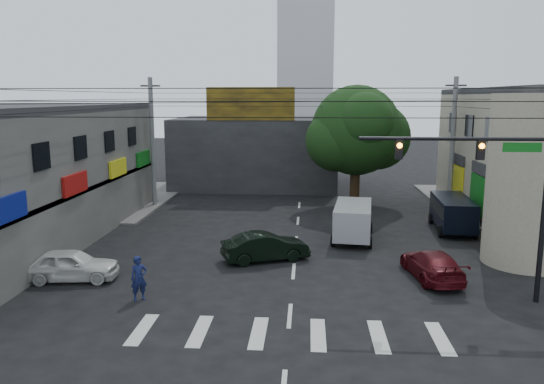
# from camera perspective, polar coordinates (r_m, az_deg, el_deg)

# --- Properties ---
(ground) EXTENTS (160.00, 160.00, 0.00)m
(ground) POSITION_cam_1_polar(r_m,az_deg,el_deg) (22.56, 2.19, -10.14)
(ground) COLOR black
(ground) RESTS_ON ground
(sidewalk_far_left) EXTENTS (16.00, 16.00, 0.15)m
(sidewalk_far_left) POSITION_cam_1_polar(r_m,az_deg,el_deg) (44.02, -21.15, -0.66)
(sidewalk_far_left) COLOR #514F4C
(sidewalk_far_left) RESTS_ON ground
(corner_column) EXTENTS (4.00, 4.00, 8.00)m
(corner_column) POSITION_cam_1_polar(r_m,az_deg,el_deg) (27.49, 26.12, 1.12)
(corner_column) COLOR gray
(corner_column) RESTS_ON ground
(building_far) EXTENTS (14.00, 10.00, 6.00)m
(building_far) POSITION_cam_1_polar(r_m,az_deg,el_deg) (47.62, -1.66, 4.36)
(building_far) COLOR #232326
(building_far) RESTS_ON ground
(billboard) EXTENTS (7.00, 0.30, 2.60)m
(billboard) POSITION_cam_1_polar(r_m,az_deg,el_deg) (42.50, -2.33, 9.46)
(billboard) COLOR olive
(billboard) RESTS_ON building_far
(tower_distant) EXTENTS (9.00, 9.00, 44.00)m
(tower_distant) POSITION_cam_1_polar(r_m,az_deg,el_deg) (92.24, 3.68, 19.00)
(tower_distant) COLOR silver
(tower_distant) RESTS_ON ground
(street_tree) EXTENTS (6.40, 6.40, 8.70)m
(street_tree) POSITION_cam_1_polar(r_m,az_deg,el_deg) (38.37, 9.05, 6.53)
(street_tree) COLOR black
(street_tree) RESTS_ON ground
(traffic_gantry) EXTENTS (7.10, 0.35, 7.20)m
(traffic_gantry) POSITION_cam_1_polar(r_m,az_deg,el_deg) (21.61, 23.42, 1.35)
(traffic_gantry) COLOR black
(traffic_gantry) RESTS_ON ground
(utility_pole_far_left) EXTENTS (0.32, 0.32, 9.20)m
(utility_pole_far_left) POSITION_cam_1_polar(r_m,az_deg,el_deg) (38.90, -12.73, 5.17)
(utility_pole_far_left) COLOR #59595B
(utility_pole_far_left) RESTS_ON ground
(utility_pole_far_right) EXTENTS (0.32, 0.32, 9.20)m
(utility_pole_far_right) POSITION_cam_1_polar(r_m,az_deg,el_deg) (38.58, 18.84, 4.84)
(utility_pole_far_right) COLOR #59595B
(utility_pole_far_right) RESTS_ON ground
(dark_sedan) EXTENTS (4.38, 5.20, 1.38)m
(dark_sedan) POSITION_cam_1_polar(r_m,az_deg,el_deg) (25.77, -0.71, -5.91)
(dark_sedan) COLOR black
(dark_sedan) RESTS_ON ground
(white_compact) EXTENTS (2.56, 4.41, 1.37)m
(white_compact) POSITION_cam_1_polar(r_m,az_deg,el_deg) (24.67, -20.83, -7.34)
(white_compact) COLOR silver
(white_compact) RESTS_ON ground
(maroon_sedan) EXTENTS (2.99, 4.81, 1.25)m
(maroon_sedan) POSITION_cam_1_polar(r_m,az_deg,el_deg) (24.36, 16.82, -7.48)
(maroon_sedan) COLOR #45090F
(maroon_sedan) RESTS_ON ground
(silver_minivan) EXTENTS (5.08, 3.02, 1.99)m
(silver_minivan) POSITION_cam_1_polar(r_m,az_deg,el_deg) (29.76, 8.69, -3.22)
(silver_minivan) COLOR #AAACB2
(silver_minivan) RESTS_ON ground
(navy_van) EXTENTS (5.20, 2.52, 1.98)m
(navy_van) POSITION_cam_1_polar(r_m,az_deg,el_deg) (33.13, 18.85, -2.29)
(navy_van) COLOR black
(navy_van) RESTS_ON ground
(traffic_officer) EXTENTS (1.01, 0.98, 1.77)m
(traffic_officer) POSITION_cam_1_polar(r_m,az_deg,el_deg) (21.51, -14.12, -8.98)
(traffic_officer) COLOR #121942
(traffic_officer) RESTS_ON ground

